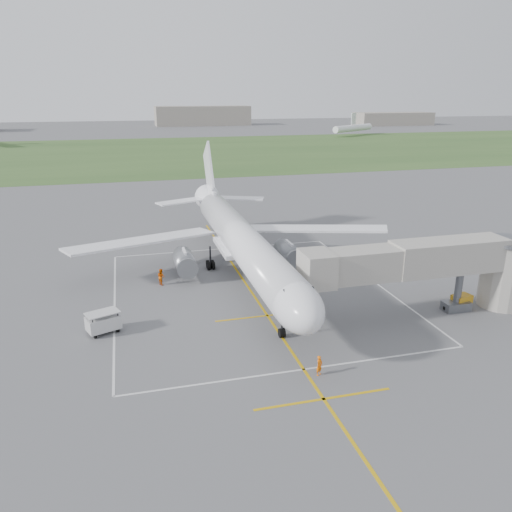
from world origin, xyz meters
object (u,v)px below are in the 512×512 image
object	(u,v)px
gpu_unit	(461,302)
ramp_worker_nose	(319,366)
baggage_cart	(103,322)
airliner	(241,240)
jet_bridge	(441,266)
ramp_worker_wing	(161,277)

from	to	relation	value
gpu_unit	ramp_worker_nose	xyz separation A→B (m)	(-17.93, -7.81, 0.10)
baggage_cart	ramp_worker_nose	world-z (taller)	baggage_cart
baggage_cart	airliner	bearing A→B (deg)	13.92
jet_bridge	ramp_worker_wing	xyz separation A→B (m)	(-24.74, 14.26, -3.83)
ramp_worker_nose	ramp_worker_wing	bearing A→B (deg)	81.52
jet_bridge	ramp_worker_nose	bearing A→B (deg)	-153.23
baggage_cart	ramp_worker_wing	bearing A→B (deg)	39.67
jet_bridge	ramp_worker_nose	size ratio (longest dim) A/B	14.96
gpu_unit	ramp_worker_nose	world-z (taller)	ramp_worker_nose
ramp_worker_nose	jet_bridge	bearing A→B (deg)	-6.10
gpu_unit	baggage_cart	world-z (taller)	baggage_cart
gpu_unit	ramp_worker_wing	size ratio (longest dim) A/B	1.13
gpu_unit	airliner	bearing A→B (deg)	131.09
airliner	ramp_worker_nose	size ratio (longest dim) A/B	29.90
gpu_unit	ramp_worker_wing	xyz separation A→B (m)	(-27.80, 13.95, 0.23)
jet_bridge	gpu_unit	xyz separation A→B (m)	(3.05, 0.30, -4.06)
airliner	ramp_worker_nose	distance (m)	22.07
jet_bridge	ramp_worker_wing	bearing A→B (deg)	150.05
airliner	ramp_worker_wing	world-z (taller)	airliner
airliner	ramp_worker_wing	xyz separation A→B (m)	(-9.02, 0.01, -3.48)
airliner	jet_bridge	distance (m)	21.22
ramp_worker_wing	airliner	bearing A→B (deg)	-117.90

